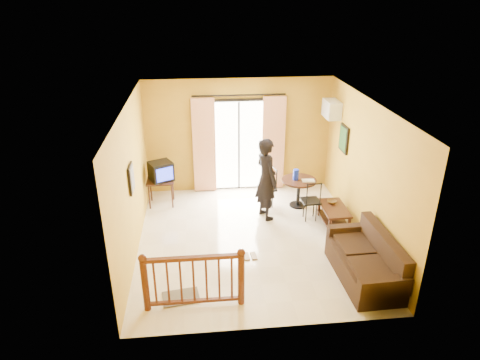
{
  "coord_description": "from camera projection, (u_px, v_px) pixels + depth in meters",
  "views": [
    {
      "loc": [
        -0.99,
        -7.41,
        4.68
      ],
      "look_at": [
        -0.2,
        0.2,
        1.25
      ],
      "focal_mm": 32.0,
      "sensor_mm": 36.0,
      "label": 1
    }
  ],
  "objects": [
    {
      "name": "standing_person",
      "position": [
        266.0,
        179.0,
        9.23
      ],
      "size": [
        0.65,
        0.78,
        1.84
      ],
      "primitive_type": "imported",
      "rotation": [
        0.0,
        0.0,
        1.93
      ],
      "color": "black",
      "rests_on": "ground"
    },
    {
      "name": "botanical_print",
      "position": [
        344.0,
        139.0,
        9.44
      ],
      "size": [
        0.05,
        0.5,
        0.6
      ],
      "color": "black",
      "rests_on": "room_shell"
    },
    {
      "name": "water_jug",
      "position": [
        296.0,
        174.0,
        9.78
      ],
      "size": [
        0.13,
        0.13,
        0.25
      ],
      "primitive_type": "cylinder",
      "color": "#1428BD",
      "rests_on": "dining_table"
    },
    {
      "name": "dining_table",
      "position": [
        299.0,
        185.0,
        9.88
      ],
      "size": [
        0.8,
        0.8,
        0.67
      ],
      "color": "black",
      "rests_on": "ground"
    },
    {
      "name": "stair_balustrade",
      "position": [
        193.0,
        277.0,
        6.67
      ],
      "size": [
        1.63,
        0.13,
        1.04
      ],
      "color": "#471E0F",
      "rests_on": "ground"
    },
    {
      "name": "tv_table",
      "position": [
        161.0,
        183.0,
        9.94
      ],
      "size": [
        0.63,
        0.52,
        0.63
      ],
      "color": "black",
      "rests_on": "ground"
    },
    {
      "name": "room_shell",
      "position": [
        252.0,
        162.0,
        8.03
      ],
      "size": [
        5.0,
        5.0,
        5.0
      ],
      "color": "white",
      "rests_on": "ground"
    },
    {
      "name": "television",
      "position": [
        161.0,
        171.0,
        9.82
      ],
      "size": [
        0.63,
        0.61,
        0.44
      ],
      "rotation": [
        0.0,
        0.0,
        0.46
      ],
      "color": "black",
      "rests_on": "tv_table"
    },
    {
      "name": "sandals",
      "position": [
        250.0,
        256.0,
        8.15
      ],
      "size": [
        0.26,
        0.26,
        0.03
      ],
      "color": "brown",
      "rests_on": "ground"
    },
    {
      "name": "dining_chairs",
      "position": [
        287.0,
        212.0,
        9.79
      ],
      "size": [
        1.28,
        1.17,
        0.95
      ],
      "color": "black",
      "rests_on": "ground"
    },
    {
      "name": "ground",
      "position": [
        251.0,
        239.0,
        8.73
      ],
      "size": [
        5.0,
        5.0,
        0.0
      ],
      "primitive_type": "plane",
      "color": "beige",
      "rests_on": "ground"
    },
    {
      "name": "serving_tray",
      "position": [
        308.0,
        181.0,
        9.74
      ],
      "size": [
        0.29,
        0.2,
        0.02
      ],
      "primitive_type": "cube",
      "rotation": [
        0.0,
        0.0,
        -0.07
      ],
      "color": "beige",
      "rests_on": "dining_table"
    },
    {
      "name": "balcony_door",
      "position": [
        239.0,
        145.0,
        10.45
      ],
      "size": [
        2.25,
        0.14,
        2.46
      ],
      "color": "black",
      "rests_on": "ground"
    },
    {
      "name": "sofa",
      "position": [
        367.0,
        262.0,
        7.44
      ],
      "size": [
        0.89,
        1.83,
        0.87
      ],
      "rotation": [
        0.0,
        0.0,
        0.03
      ],
      "color": "black",
      "rests_on": "ground"
    },
    {
      "name": "picture_left",
      "position": [
        131.0,
        179.0,
        7.7
      ],
      "size": [
        0.05,
        0.42,
        0.52
      ],
      "color": "black",
      "rests_on": "room_shell"
    },
    {
      "name": "air_conditioner",
      "position": [
        331.0,
        109.0,
        9.81
      ],
      "size": [
        0.31,
        0.6,
        0.4
      ],
      "color": "white",
      "rests_on": "room_shell"
    },
    {
      "name": "doormat",
      "position": [
        181.0,
        297.0,
        7.08
      ],
      "size": [
        0.65,
        0.48,
        0.02
      ],
      "primitive_type": "cube",
      "rotation": [
        0.0,
        0.0,
        0.14
      ],
      "color": "#585246",
      "rests_on": "ground"
    },
    {
      "name": "coffee_table",
      "position": [
        334.0,
        213.0,
        9.19
      ],
      "size": [
        0.51,
        0.92,
        0.41
      ],
      "color": "black",
      "rests_on": "ground"
    },
    {
      "name": "bowl",
      "position": [
        332.0,
        202.0,
        9.3
      ],
      "size": [
        0.21,
        0.21,
        0.06
      ],
      "primitive_type": "imported",
      "rotation": [
        0.0,
        0.0,
        -0.06
      ],
      "color": "brown",
      "rests_on": "coffee_table"
    }
  ]
}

